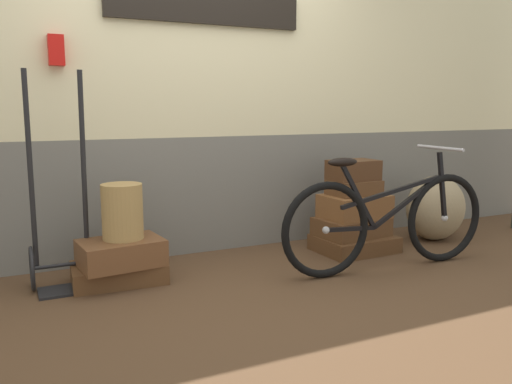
{
  "coord_description": "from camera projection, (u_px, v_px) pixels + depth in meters",
  "views": [
    {
      "loc": [
        -1.32,
        -3.07,
        1.14
      ],
      "look_at": [
        0.24,
        0.18,
        0.56
      ],
      "focal_mm": 36.65,
      "sensor_mm": 36.0,
      "label": 1
    }
  ],
  "objects": [
    {
      "name": "wicker_basket",
      "position": [
        122.0,
        211.0,
        3.37
      ],
      "size": [
        0.26,
        0.26,
        0.36
      ],
      "primitive_type": "cylinder",
      "color": "#A8844C",
      "rests_on": "suitcase_1"
    },
    {
      "name": "luggage_trolley",
      "position": [
        62.0,
        238.0,
        3.31
      ],
      "size": [
        0.4,
        0.36,
        1.37
      ],
      "color": "black",
      "rests_on": "ground"
    },
    {
      "name": "suitcase_1",
      "position": [
        121.0,
        253.0,
        3.38
      ],
      "size": [
        0.55,
        0.41,
        0.17
      ],
      "primitive_type": "cube",
      "rotation": [
        0.0,
        0.0,
        0.1
      ],
      "color": "brown",
      "rests_on": "suitcase_0"
    },
    {
      "name": "ground",
      "position": [
        235.0,
        285.0,
        3.49
      ],
      "size": [
        9.23,
        5.2,
        0.06
      ],
      "primitive_type": "cube",
      "color": "#513823"
    },
    {
      "name": "suitcase_3",
      "position": [
        351.0,
        227.0,
        4.18
      ],
      "size": [
        0.58,
        0.45,
        0.15
      ],
      "primitive_type": "cube",
      "rotation": [
        0.0,
        0.0,
        0.12
      ],
      "color": "brown",
      "rests_on": "suitcase_2"
    },
    {
      "name": "suitcase_6",
      "position": [
        353.0,
        170.0,
        4.14
      ],
      "size": [
        0.38,
        0.27,
        0.16
      ],
      "primitive_type": "cube",
      "rotation": [
        0.0,
        0.0,
        0.03
      ],
      "color": "#4C2D19",
      "rests_on": "suitcase_5"
    },
    {
      "name": "suitcase_5",
      "position": [
        354.0,
        187.0,
        4.16
      ],
      "size": [
        0.39,
        0.3,
        0.12
      ],
      "primitive_type": "cube",
      "rotation": [
        0.0,
        0.0,
        0.05
      ],
      "color": "brown",
      "rests_on": "suitcase_4"
    },
    {
      "name": "bicycle",
      "position": [
        388.0,
        221.0,
        3.68
      ],
      "size": [
        1.67,
        0.46,
        0.86
      ],
      "color": "black",
      "rests_on": "ground"
    },
    {
      "name": "suitcase_4",
      "position": [
        355.0,
        206.0,
        4.17
      ],
      "size": [
        0.52,
        0.39,
        0.18
      ],
      "primitive_type": "cube",
      "rotation": [
        0.0,
        0.0,
        0.05
      ],
      "color": "brown",
      "rests_on": "suitcase_3"
    },
    {
      "name": "suitcase_0",
      "position": [
        119.0,
        273.0,
        3.45
      ],
      "size": [
        0.61,
        0.42,
        0.13
      ],
      "primitive_type": "cube",
      "rotation": [
        0.0,
        0.0,
        -0.06
      ],
      "color": "brown",
      "rests_on": "ground"
    },
    {
      "name": "burlap_sack",
      "position": [
        436.0,
        208.0,
        4.52
      ],
      "size": [
        0.53,
        0.45,
        0.56
      ],
      "primitive_type": "ellipsoid",
      "color": "#9E8966",
      "rests_on": "ground"
    },
    {
      "name": "suitcase_2",
      "position": [
        354.0,
        243.0,
        4.19
      ],
      "size": [
        0.62,
        0.49,
        0.12
      ],
      "primitive_type": "cube",
      "rotation": [
        0.0,
        0.0,
        0.04
      ],
      "color": "brown",
      "rests_on": "ground"
    },
    {
      "name": "station_building",
      "position": [
        192.0,
        90.0,
        4.04
      ],
      "size": [
        7.23,
        0.74,
        2.54
      ],
      "color": "slate",
      "rests_on": "ground"
    }
  ]
}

